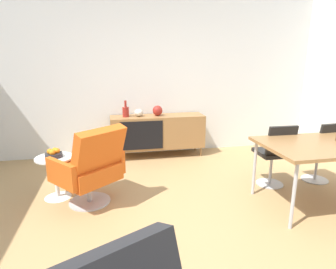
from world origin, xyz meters
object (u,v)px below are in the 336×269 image
object	(u,v)px
side_table_round	(56,173)
lounge_chair_red	(91,166)
dining_table	(333,146)
dining_chair_back_left	(275,153)
vase_ceramic_small	(126,111)
dining_chair_back_right	(322,149)
fruit_bowl	(54,154)
vase_cobalt	(139,113)
sideboard	(157,132)
vase_sculptural_dark	(158,111)

from	to	relation	value
side_table_round	lounge_chair_red	bearing A→B (deg)	-31.00
dining_table	dining_chair_back_left	distance (m)	0.70
vase_ceramic_small	side_table_round	bearing A→B (deg)	-125.14
vase_ceramic_small	dining_chair_back_right	bearing A→B (deg)	-31.62
lounge_chair_red	fruit_bowl	distance (m)	0.52
vase_cobalt	fruit_bowl	bearing A→B (deg)	-130.88
dining_chair_back_left	side_table_round	xyz separation A→B (m)	(-2.76, 0.23, -0.15)
sideboard	side_table_round	distance (m)	1.98
dining_table	lounge_chair_red	bearing A→B (deg)	168.85
dining_chair_back_right	fruit_bowl	size ratio (longest dim) A/B	4.28
lounge_chair_red	vase_sculptural_dark	bearing A→B (deg)	56.87
side_table_round	vase_ceramic_small	bearing A→B (deg)	54.86
sideboard	fruit_bowl	world-z (taller)	sideboard
sideboard	vase_cobalt	distance (m)	0.47
dining_chair_back_left	fruit_bowl	size ratio (longest dim) A/B	4.28
vase_sculptural_dark	dining_table	size ratio (longest dim) A/B	0.11
dining_chair_back_right	vase_ceramic_small	bearing A→B (deg)	148.38
vase_ceramic_small	vase_sculptural_dark	bearing A→B (deg)	0.00
dining_chair_back_left	lounge_chair_red	distance (m)	2.33
dining_chair_back_left	side_table_round	distance (m)	2.78
vase_cobalt	dining_chair_back_right	size ratio (longest dim) A/B	0.17
dining_table	fruit_bowl	distance (m)	3.22
sideboard	vase_cobalt	bearing A→B (deg)	179.66
side_table_round	vase_cobalt	bearing A→B (deg)	49.15
lounge_chair_red	dining_chair_back_right	bearing A→B (deg)	0.59
vase_cobalt	dining_table	xyz separation A→B (m)	(1.97, -2.12, -0.08)
vase_sculptural_dark	dining_chair_back_left	xyz separation A→B (m)	(1.29, -1.56, -0.34)
lounge_chair_red	side_table_round	distance (m)	0.53
sideboard	dining_chair_back_left	distance (m)	2.03
lounge_chair_red	fruit_bowl	bearing A→B (deg)	148.86
dining_table	dining_chair_back_left	bearing A→B (deg)	122.11
vase_ceramic_small	dining_table	world-z (taller)	vase_ceramic_small
vase_sculptural_dark	lounge_chair_red	world-z (taller)	lounge_chair_red
side_table_round	sideboard	bearing A→B (deg)	42.09
sideboard	side_table_round	size ratio (longest dim) A/B	3.08
dining_chair_back_left	lounge_chair_red	size ratio (longest dim) A/B	0.90
fruit_bowl	dining_chair_back_right	bearing A→B (deg)	-3.83
vase_ceramic_small	dining_table	xyz separation A→B (m)	(2.18, -2.12, -0.11)
vase_ceramic_small	vase_cobalt	bearing A→B (deg)	0.00
fruit_bowl	side_table_round	bearing A→B (deg)	-98.39
vase_cobalt	vase_sculptural_dark	xyz separation A→B (m)	(0.33, 0.00, 0.03)
dining_chair_back_right	dining_chair_back_left	bearing A→B (deg)	-179.99
sideboard	vase_ceramic_small	bearing A→B (deg)	179.80
lounge_chair_red	fruit_bowl	xyz separation A→B (m)	(-0.44, 0.26, 0.10)
vase_cobalt	dining_table	bearing A→B (deg)	-47.14
dining_chair_back_right	side_table_round	world-z (taller)	dining_chair_back_right
dining_table	sideboard	bearing A→B (deg)	127.87
vase_sculptural_dark	side_table_round	xyz separation A→B (m)	(-1.47, -1.33, -0.49)
dining_chair_back_right	fruit_bowl	world-z (taller)	dining_chair_back_right
lounge_chair_red	side_table_round	world-z (taller)	lounge_chair_red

